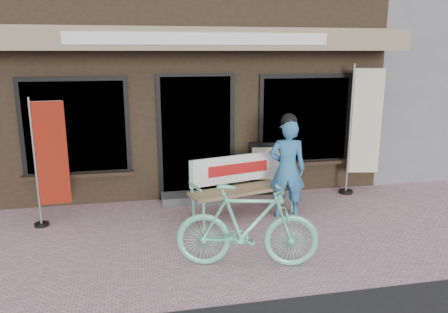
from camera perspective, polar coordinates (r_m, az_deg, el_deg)
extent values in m
plane|color=#C798A3|center=(6.11, -0.81, -11.26)|extent=(70.00, 70.00, 0.00)
cube|color=black|center=(10.52, -6.03, 9.37)|extent=(7.00, 6.00, 3.60)
cube|color=gray|center=(7.17, -3.45, 15.04)|extent=(7.00, 0.80, 0.35)
cube|color=white|center=(6.76, -2.94, 15.13)|extent=(4.00, 0.02, 0.18)
cube|color=black|center=(7.64, -3.63, 2.51)|extent=(1.20, 0.06, 2.10)
cube|color=black|center=(7.63, -3.62, 2.49)|extent=(1.35, 0.04, 2.20)
cube|color=black|center=(7.59, -18.82, 3.64)|extent=(1.60, 0.06, 1.50)
cube|color=black|center=(8.11, 10.52, 4.75)|extent=(1.60, 0.06, 1.50)
cube|color=black|center=(7.58, -18.83, 3.63)|extent=(1.75, 0.04, 1.65)
cube|color=black|center=(8.10, 10.55, 4.74)|extent=(1.75, 0.04, 1.65)
cube|color=black|center=(7.70, -18.42, -2.30)|extent=(1.80, 0.18, 0.06)
cube|color=black|center=(8.22, 10.43, -0.83)|extent=(1.80, 0.18, 0.06)
cube|color=#59595B|center=(7.68, -3.27, -5.34)|extent=(1.30, 0.45, 0.15)
cylinder|color=#71DEB6|center=(6.49, -2.67, -7.75)|extent=(0.05, 0.05, 0.41)
cylinder|color=#71DEB6|center=(6.83, -4.00, -6.66)|extent=(0.05, 0.05, 0.41)
cylinder|color=#71DEB6|center=(7.22, 8.85, -5.65)|extent=(0.05, 0.05, 0.41)
cylinder|color=#71DEB6|center=(7.53, 7.14, -4.78)|extent=(0.05, 0.05, 0.41)
cube|color=#957C52|center=(6.91, 2.63, -4.34)|extent=(1.82, 0.88, 0.05)
cylinder|color=#71DEB6|center=(6.67, -4.23, -2.81)|extent=(0.05, 0.05, 0.54)
cylinder|color=#71DEB6|center=(7.40, 7.37, -1.23)|extent=(0.05, 0.05, 0.54)
cube|color=white|center=(7.00, 1.81, -1.57)|extent=(1.62, 0.46, 0.44)
cube|color=#B21414|center=(6.98, 1.90, -1.61)|extent=(1.03, 0.28, 0.18)
cylinder|color=#71DEB6|center=(6.51, -3.80, -3.95)|extent=(0.15, 0.43, 0.04)
cylinder|color=#71DEB6|center=(7.28, 8.40, -2.15)|extent=(0.15, 0.43, 0.04)
imported|color=teal|center=(6.86, 8.25, -1.65)|extent=(0.64, 0.50, 1.56)
sphere|color=black|center=(6.70, 8.46, 4.57)|extent=(0.30, 0.30, 0.25)
imported|color=#71DEB6|center=(5.32, 3.08, -9.05)|extent=(1.80, 0.88, 1.04)
cylinder|color=gray|center=(6.93, -23.43, -0.87)|extent=(0.04, 0.04, 1.94)
cylinder|color=gray|center=(6.76, -22.29, 6.67)|extent=(0.44, 0.07, 0.02)
cube|color=maroon|center=(6.88, -21.57, 0.34)|extent=(0.44, 0.08, 1.54)
cylinder|color=black|center=(7.21, -22.72, -8.19)|extent=(0.23, 0.23, 0.04)
cylinder|color=gray|center=(8.16, 16.12, 3.27)|extent=(0.04, 0.04, 2.36)
cylinder|color=gray|center=(8.13, 18.47, 10.84)|extent=(0.53, 0.12, 0.03)
cube|color=beige|center=(8.22, 18.12, 4.35)|extent=(0.53, 0.13, 1.87)
cylinder|color=black|center=(8.43, 15.60, -4.44)|extent=(0.30, 0.30, 0.05)
cube|color=black|center=(7.96, 5.08, -1.60)|extent=(0.49, 0.17, 0.97)
cube|color=beige|center=(7.88, 5.15, -0.94)|extent=(0.41, 0.09, 0.59)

